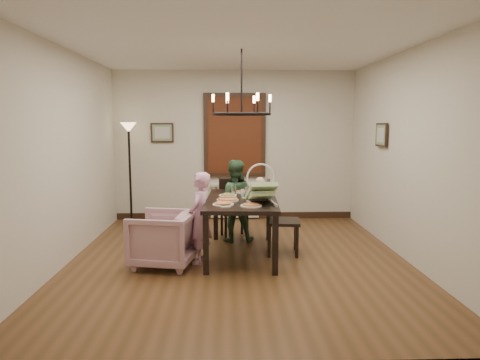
{
  "coord_description": "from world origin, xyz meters",
  "views": [
    {
      "loc": [
        -0.16,
        -5.57,
        1.84
      ],
      "look_at": [
        0.03,
        0.27,
        1.05
      ],
      "focal_mm": 32.0,
      "sensor_mm": 36.0,
      "label": 1
    }
  ],
  "objects": [
    {
      "name": "floor_lamp",
      "position": [
        -1.9,
        2.15,
        0.9
      ],
      "size": [
        0.3,
        0.3,
        1.8
      ],
      "primitive_type": null,
      "color": "black",
      "rests_on": "room_shell"
    },
    {
      "name": "salad_bowl",
      "position": [
        -0.14,
        0.18,
        0.83
      ],
      "size": [
        0.28,
        0.28,
        0.07
      ],
      "primitive_type": "imported",
      "color": "white",
      "rests_on": "dining_table"
    },
    {
      "name": "chair_far",
      "position": [
        -0.04,
        1.14,
        0.47
      ],
      "size": [
        0.49,
        0.49,
        0.95
      ],
      "primitive_type": null,
      "rotation": [
        0.0,
        0.0,
        0.2
      ],
      "color": "black",
      "rests_on": "room_shell"
    },
    {
      "name": "radiator",
      "position": [
        0.0,
        2.48,
        0.35
      ],
      "size": [
        0.92,
        0.12,
        0.62
      ],
      "primitive_type": null,
      "color": "silver",
      "rests_on": "room_shell"
    },
    {
      "name": "baby_bouncer",
      "position": [
        0.29,
        -0.15,
        0.98
      ],
      "size": [
        0.46,
        0.59,
        0.36
      ],
      "primitive_type": null,
      "rotation": [
        0.0,
        0.0,
        0.12
      ],
      "color": "#AACE8E",
      "rests_on": "dining_table"
    },
    {
      "name": "window_blinds",
      "position": [
        0.0,
        2.46,
        1.6
      ],
      "size": [
        1.0,
        0.03,
        1.4
      ],
      "primitive_type": "cube",
      "color": "#562111",
      "rests_on": "room_shell"
    },
    {
      "name": "room_shell",
      "position": [
        0.0,
        0.37,
        1.4
      ],
      "size": [
        4.51,
        5.0,
        2.81
      ],
      "color": "brown",
      "rests_on": "ground"
    },
    {
      "name": "drinking_glass",
      "position": [
        0.14,
        0.41,
        0.87
      ],
      "size": [
        0.07,
        0.07,
        0.14
      ],
      "primitive_type": "cylinder",
      "color": "silver",
      "rests_on": "dining_table"
    },
    {
      "name": "seated_man",
      "position": [
        -0.04,
        0.93,
        0.53
      ],
      "size": [
        0.52,
        0.41,
        1.06
      ],
      "primitive_type": "imported",
      "rotation": [
        0.0,
        0.0,
        3.15
      ],
      "color": "#335635",
      "rests_on": "room_shell"
    },
    {
      "name": "armchair",
      "position": [
        -0.98,
        -0.19,
        0.35
      ],
      "size": [
        0.91,
        0.89,
        0.71
      ],
      "primitive_type": "imported",
      "rotation": [
        0.0,
        0.0,
        -1.76
      ],
      "color": "#C697A7",
      "rests_on": "room_shell"
    },
    {
      "name": "picture_right",
      "position": [
        2.21,
        0.9,
        1.65
      ],
      "size": [
        0.03,
        0.42,
        0.36
      ],
      "primitive_type": "cube",
      "rotation": [
        0.0,
        0.0,
        1.57
      ],
      "color": "black",
      "rests_on": "room_shell"
    },
    {
      "name": "dining_table",
      "position": [
        0.05,
        0.22,
        0.71
      ],
      "size": [
        1.04,
        1.75,
        0.8
      ],
      "rotation": [
        0.0,
        0.0,
        -0.05
      ],
      "color": "black",
      "rests_on": "room_shell"
    },
    {
      "name": "pizza_platter",
      "position": [
        -0.14,
        0.05,
        0.82
      ],
      "size": [
        0.29,
        0.29,
        0.04
      ],
      "primitive_type": "cylinder",
      "color": "tan",
      "rests_on": "dining_table"
    },
    {
      "name": "chair_right",
      "position": [
        0.63,
        0.25,
        0.52
      ],
      "size": [
        0.51,
        0.51,
        1.05
      ],
      "primitive_type": null,
      "rotation": [
        0.0,
        0.0,
        1.46
      ],
      "color": "black",
      "rests_on": "room_shell"
    },
    {
      "name": "elderly_woman",
      "position": [
        -0.51,
        -0.09,
        0.5
      ],
      "size": [
        0.32,
        0.41,
        1.0
      ],
      "primitive_type": "imported",
      "rotation": [
        0.0,
        0.0,
        -1.83
      ],
      "color": "#D596B8",
      "rests_on": "room_shell"
    },
    {
      "name": "chandelier",
      "position": [
        0.05,
        0.22,
        1.95
      ],
      "size": [
        0.8,
        0.8,
        0.04
      ],
      "primitive_type": "torus",
      "color": "black",
      "rests_on": "room_shell"
    },
    {
      "name": "picture_back",
      "position": [
        -1.35,
        2.47,
        1.65
      ],
      "size": [
        0.42,
        0.03,
        0.36
      ],
      "primitive_type": "cube",
      "color": "black",
      "rests_on": "room_shell"
    }
  ]
}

